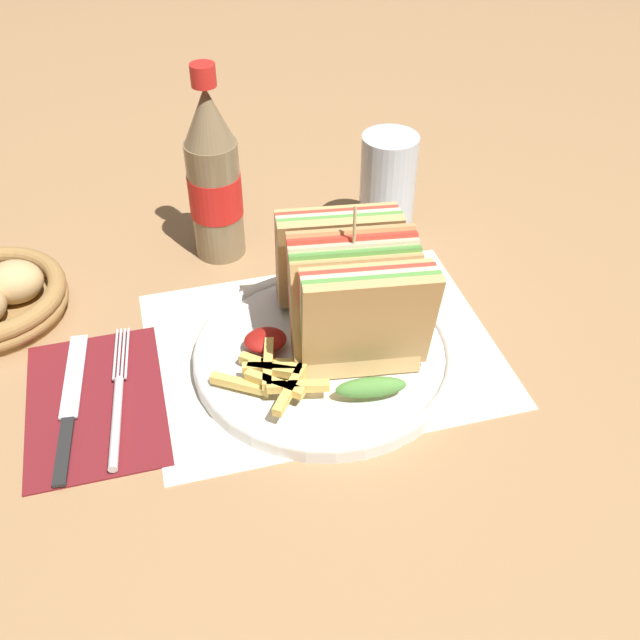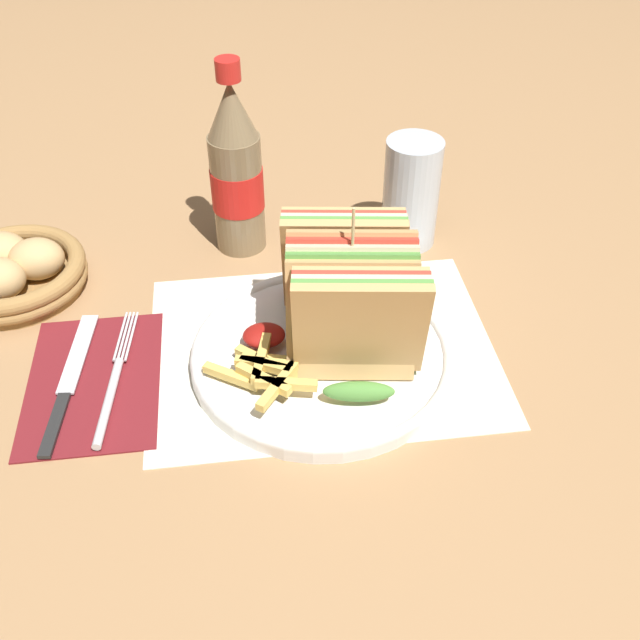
# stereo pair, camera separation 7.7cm
# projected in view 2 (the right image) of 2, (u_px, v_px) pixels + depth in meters

# --- Properties ---
(ground_plane) EXTENTS (4.00, 4.00, 0.00)m
(ground_plane) POSITION_uv_depth(u_px,v_px,m) (307.00, 345.00, 0.81)
(ground_plane) COLOR #9E754C
(placemat) EXTENTS (0.36, 0.28, 0.00)m
(placemat) POSITION_uv_depth(u_px,v_px,m) (322.00, 348.00, 0.80)
(placemat) COLOR silver
(placemat) RESTS_ON ground_plane
(plate_main) EXTENTS (0.27, 0.27, 0.02)m
(plate_main) POSITION_uv_depth(u_px,v_px,m) (323.00, 354.00, 0.78)
(plate_main) COLOR white
(plate_main) RESTS_ON ground_plane
(club_sandwich) EXTENTS (0.14, 0.21, 0.17)m
(club_sandwich) POSITION_uv_depth(u_px,v_px,m) (351.00, 296.00, 0.74)
(club_sandwich) COLOR tan
(club_sandwich) RESTS_ON plate_main
(fries_pile) EXTENTS (0.11, 0.10, 0.02)m
(fries_pile) POSITION_uv_depth(u_px,v_px,m) (265.00, 371.00, 0.73)
(fries_pile) COLOR #E0B756
(fries_pile) RESTS_ON plate_main
(ketchup_blob) EXTENTS (0.04, 0.04, 0.02)m
(ketchup_blob) POSITION_uv_depth(u_px,v_px,m) (264.00, 335.00, 0.77)
(ketchup_blob) COLOR maroon
(ketchup_blob) RESTS_ON plate_main
(napkin) EXTENTS (0.13, 0.20, 0.00)m
(napkin) POSITION_uv_depth(u_px,v_px,m) (94.00, 380.00, 0.76)
(napkin) COLOR maroon
(napkin) RESTS_ON ground_plane
(fork) EXTENTS (0.03, 0.19, 0.01)m
(fork) POSITION_uv_depth(u_px,v_px,m) (112.00, 387.00, 0.74)
(fork) COLOR silver
(fork) RESTS_ON napkin
(knife) EXTENTS (0.04, 0.20, 0.00)m
(knife) POSITION_uv_depth(u_px,v_px,m) (69.00, 381.00, 0.75)
(knife) COLOR black
(knife) RESTS_ON napkin
(coke_bottle_near) EXTENTS (0.06, 0.06, 0.24)m
(coke_bottle_near) POSITION_uv_depth(u_px,v_px,m) (236.00, 172.00, 0.88)
(coke_bottle_near) COLOR #7A6647
(coke_bottle_near) RESTS_ON ground_plane
(glass_near) EXTENTS (0.07, 0.07, 0.14)m
(glass_near) POSITION_uv_depth(u_px,v_px,m) (410.00, 200.00, 0.92)
(glass_near) COLOR silver
(glass_near) RESTS_ON ground_plane
(bread_basket) EXTENTS (0.17, 0.17, 0.06)m
(bread_basket) POSITION_uv_depth(u_px,v_px,m) (13.00, 272.00, 0.86)
(bread_basket) COLOR olive
(bread_basket) RESTS_ON ground_plane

